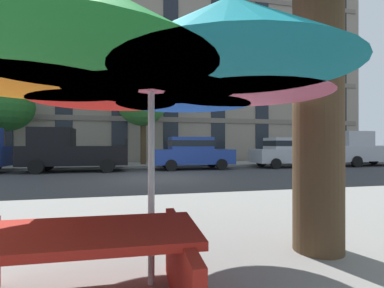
{
  "coord_description": "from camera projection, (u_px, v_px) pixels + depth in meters",
  "views": [
    {
      "loc": [
        -1.31,
        -11.56,
        1.38
      ],
      "look_at": [
        2.09,
        3.2,
        1.4
      ],
      "focal_mm": 26.44,
      "sensor_mm": 36.0,
      "label": 1
    }
  ],
  "objects": [
    {
      "name": "pickup_black",
      "position": [
        71.0,
        151.0,
        14.26
      ],
      "size": [
        5.1,
        2.12,
        2.2
      ],
      "color": "black",
      "rests_on": "ground"
    },
    {
      "name": "street_tree_middle",
      "position": [
        143.0,
        100.0,
        17.73
      ],
      "size": [
        3.19,
        3.29,
        5.79
      ],
      "color": "#4C3823",
      "rests_on": "ground"
    },
    {
      "name": "patio_umbrella",
      "position": [
        151.0,
        63.0,
        2.55
      ],
      "size": [
        3.43,
        3.18,
        2.45
      ],
      "color": "silver",
      "rests_on": "ground"
    },
    {
      "name": "street_tree_left",
      "position": [
        3.0,
        107.0,
        16.36
      ],
      "size": [
        3.11,
        2.96,
        5.08
      ],
      "color": "brown",
      "rests_on": "ground"
    },
    {
      "name": "sedan_blue",
      "position": [
        192.0,
        152.0,
        15.66
      ],
      "size": [
        4.4,
        1.98,
        1.78
      ],
      "color": "navy",
      "rests_on": "ground"
    },
    {
      "name": "pickup_silver",
      "position": [
        363.0,
        150.0,
        18.2
      ],
      "size": [
        5.1,
        2.12,
        2.2
      ],
      "color": "#A8AAB2",
      "rests_on": "ground"
    },
    {
      "name": "apartment_building",
      "position": [
        142.0,
        73.0,
        26.18
      ],
      "size": [
        36.47,
        12.08,
        16.0
      ],
      "color": "gray",
      "rests_on": "ground"
    },
    {
      "name": "sedan_silver",
      "position": [
        288.0,
        152.0,
        16.99
      ],
      "size": [
        4.4,
        1.98,
        1.78
      ],
      "color": "#A8AAB2",
      "rests_on": "ground"
    },
    {
      "name": "sidewalk_far",
      "position": [
        148.0,
        165.0,
        18.19
      ],
      "size": [
        56.0,
        3.6,
        0.12
      ],
      "primitive_type": "cube",
      "color": "gray",
      "rests_on": "ground"
    },
    {
      "name": "ground_plane",
      "position": [
        160.0,
        178.0,
        11.56
      ],
      "size": [
        120.0,
        120.0,
        0.0
      ],
      "primitive_type": "plane",
      "color": "#38383A"
    },
    {
      "name": "picnic_table",
      "position": [
        70.0,
        271.0,
        1.98
      ],
      "size": [
        1.85,
        1.58,
        0.77
      ],
      "color": "red",
      "rests_on": "ground"
    },
    {
      "name": "sidewalk_near_patio",
      "position": [
        263.0,
        278.0,
        2.79
      ],
      "size": [
        56.0,
        9.0,
        0.12
      ],
      "primitive_type": "cube",
      "color": "gray",
      "rests_on": "ground"
    }
  ]
}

